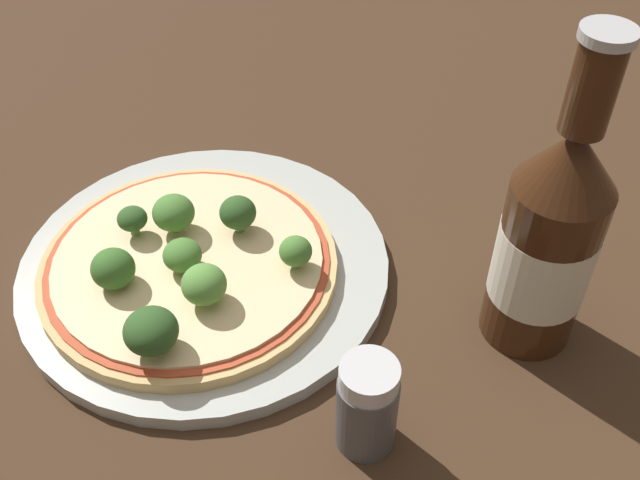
{
  "coord_description": "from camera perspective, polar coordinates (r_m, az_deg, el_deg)",
  "views": [
    {
      "loc": [
        0.25,
        -0.35,
        0.42
      ],
      "look_at": [
        0.11,
        -0.01,
        0.06
      ],
      "focal_mm": 42.0,
      "sensor_mm": 36.0,
      "label": 1
    }
  ],
  "objects": [
    {
      "name": "pepper_shaker",
      "position": [
        0.46,
        3.61,
        -12.49
      ],
      "size": [
        0.04,
        0.04,
        0.07
      ],
      "color": "#4C4C51",
      "rests_on": "ground_plane"
    },
    {
      "name": "broccoli_floret_2",
      "position": [
        0.58,
        -14.11,
        1.55
      ],
      "size": [
        0.02,
        0.02,
        0.02
      ],
      "color": "#6B8E51",
      "rests_on": "pizza"
    },
    {
      "name": "broccoli_floret_1",
      "position": [
        0.54,
        -1.87,
        -0.89
      ],
      "size": [
        0.02,
        0.02,
        0.03
      ],
      "color": "#6B8E51",
      "rests_on": "pizza"
    },
    {
      "name": "broccoli_floret_0",
      "position": [
        0.54,
        -15.49,
        -2.12
      ],
      "size": [
        0.03,
        0.03,
        0.03
      ],
      "color": "#6B8E51",
      "rests_on": "pizza"
    },
    {
      "name": "ground_plane",
      "position": [
        0.6,
        -9.49,
        -1.0
      ],
      "size": [
        3.0,
        3.0,
        0.0
      ],
      "primitive_type": "plane",
      "color": "#3D2819"
    },
    {
      "name": "pizza",
      "position": [
        0.56,
        -9.95,
        -1.85
      ],
      "size": [
        0.22,
        0.22,
        0.01
      ],
      "color": "tan",
      "rests_on": "plate"
    },
    {
      "name": "broccoli_floret_7",
      "position": [
        0.56,
        -6.28,
        2.07
      ],
      "size": [
        0.03,
        0.03,
        0.03
      ],
      "color": "#6B8E51",
      "rests_on": "pizza"
    },
    {
      "name": "beer_bottle",
      "position": [
        0.5,
        17.03,
        0.07
      ],
      "size": [
        0.06,
        0.06,
        0.23
      ],
      "color": "#381E0F",
      "rests_on": "ground_plane"
    },
    {
      "name": "plate",
      "position": [
        0.58,
        -8.74,
        -2.01
      ],
      "size": [
        0.28,
        0.28,
        0.01
      ],
      "color": "#B2B7B2",
      "rests_on": "ground_plane"
    },
    {
      "name": "broccoli_floret_6",
      "position": [
        0.52,
        -8.83,
        -3.37
      ],
      "size": [
        0.03,
        0.03,
        0.03
      ],
      "color": "#6B8E51",
      "rests_on": "pizza"
    },
    {
      "name": "broccoli_floret_5",
      "position": [
        0.49,
        -12.76,
        -6.79
      ],
      "size": [
        0.04,
        0.04,
        0.03
      ],
      "color": "#6B8E51",
      "rests_on": "pizza"
    },
    {
      "name": "broccoli_floret_3",
      "position": [
        0.57,
        -11.1,
        2.04
      ],
      "size": [
        0.03,
        0.03,
        0.03
      ],
      "color": "#6B8E51",
      "rests_on": "pizza"
    },
    {
      "name": "broccoli_floret_4",
      "position": [
        0.54,
        -10.44,
        -1.14
      ],
      "size": [
        0.03,
        0.03,
        0.02
      ],
      "color": "#6B8E51",
      "rests_on": "pizza"
    }
  ]
}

